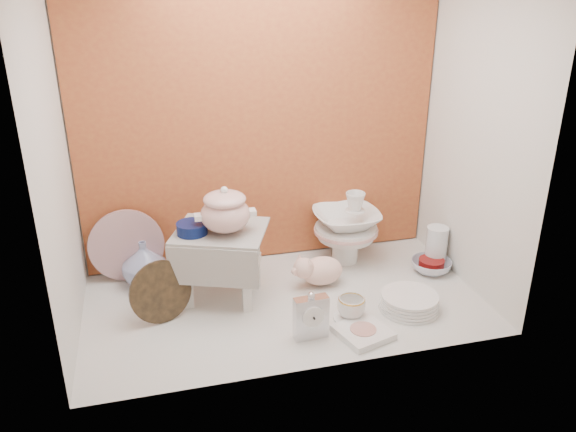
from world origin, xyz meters
name	(u,v)px	position (x,y,z in m)	size (l,w,h in m)	color
ground	(285,302)	(0.00, 0.00, 0.00)	(1.80, 1.80, 0.00)	silver
niche_shell	(274,92)	(0.00, 0.18, 0.93)	(1.86, 1.03, 1.53)	#B05C2C
step_stool	(222,263)	(-0.27, 0.13, 0.17)	(0.40, 0.34, 0.34)	silver
soup_tureen	(225,210)	(-0.25, 0.09, 0.45)	(0.26, 0.26, 0.22)	white
cobalt_bowl	(192,228)	(-0.39, 0.12, 0.37)	(0.14, 0.14, 0.05)	#091547
floral_platter	(127,246)	(-0.69, 0.41, 0.18)	(0.36, 0.05, 0.36)	silver
blue_white_vase	(144,263)	(-0.61, 0.33, 0.11)	(0.22, 0.22, 0.23)	white
lacquer_tray	(161,292)	(-0.55, -0.01, 0.14)	(0.28, 0.07, 0.28)	black
mantel_clock	(311,316)	(0.04, -0.30, 0.10)	(0.14, 0.05, 0.21)	silver
plush_pig	(322,270)	(0.21, 0.11, 0.08)	(0.26, 0.18, 0.15)	beige
teacup_saucer	(351,318)	(0.24, -0.21, 0.01)	(0.15, 0.15, 0.01)	white
gold_rim_teacup	(351,307)	(0.24, -0.21, 0.06)	(0.12, 0.12, 0.10)	white
lattice_dish	(363,332)	(0.25, -0.34, 0.01)	(0.20, 0.20, 0.03)	white
dinner_plate_stack	(409,302)	(0.53, -0.20, 0.04)	(0.27, 0.27, 0.07)	white
crystal_bowl	(431,266)	(0.79, 0.10, 0.03)	(0.20, 0.20, 0.06)	silver
clear_glass_vase	(436,247)	(0.84, 0.15, 0.11)	(0.11, 0.11, 0.22)	silver
porcelain_tower	(346,227)	(0.41, 0.32, 0.19)	(0.34, 0.34, 0.38)	white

